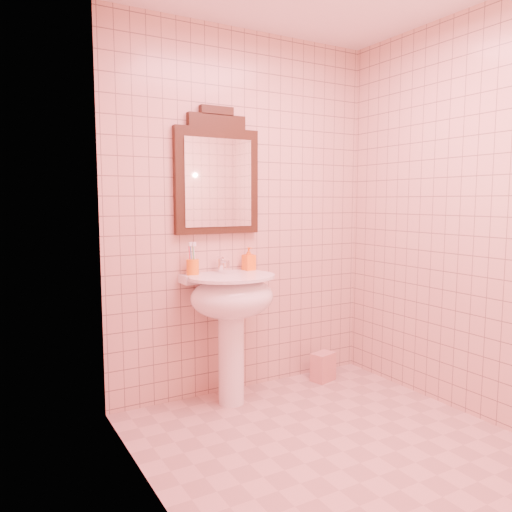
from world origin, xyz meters
TOP-DOWN VIEW (x-y plane):
  - floor at (0.00, 0.00)m, footprint 2.20×2.20m
  - back_wall at (0.00, 1.10)m, footprint 2.00×0.02m
  - pedestal_sink at (-0.22, 0.87)m, footprint 0.58×0.58m
  - faucet at (-0.22, 1.01)m, footprint 0.04×0.16m
  - mirror at (-0.22, 1.07)m, footprint 0.60×0.06m
  - toothbrush_cup at (-0.43, 1.02)m, footprint 0.08×0.08m
  - soap_dispenser at (-0.01, 1.02)m, footprint 0.08×0.08m
  - towel at (0.56, 0.91)m, footprint 0.20×0.16m

SIDE VIEW (x-z plane):
  - floor at x=0.00m, z-range 0.00..0.00m
  - towel at x=0.56m, z-range 0.00..0.21m
  - pedestal_sink at x=-0.22m, z-range 0.23..1.09m
  - toothbrush_cup at x=-0.43m, z-range 0.82..1.01m
  - faucet at x=-0.22m, z-range 0.87..0.97m
  - soap_dispenser at x=-0.01m, z-range 0.86..1.02m
  - back_wall at x=0.00m, z-range 0.00..2.50m
  - mirror at x=-0.22m, z-range 1.09..1.93m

